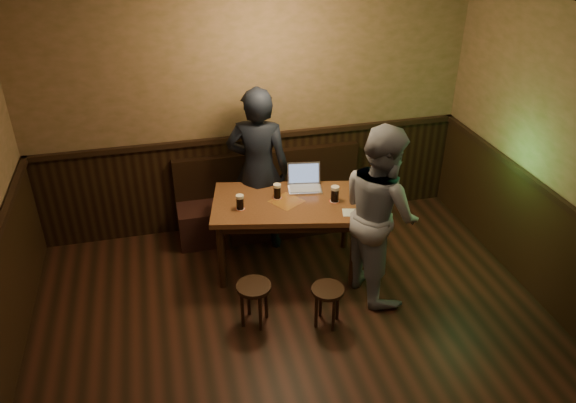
% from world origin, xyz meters
% --- Properties ---
extents(room, '(5.04, 6.04, 2.84)m').
position_xyz_m(room, '(0.00, 0.22, 1.20)').
color(room, black).
rests_on(room, ground).
extents(bench, '(2.20, 0.50, 0.95)m').
position_xyz_m(bench, '(0.15, 2.75, 0.31)').
color(bench, black).
rests_on(bench, ground).
extents(pub_table, '(1.66, 1.17, 0.82)m').
position_xyz_m(pub_table, '(0.15, 1.97, 0.70)').
color(pub_table, brown).
rests_on(pub_table, ground).
extents(stool_left, '(0.40, 0.40, 0.44)m').
position_xyz_m(stool_left, '(-0.36, 1.16, 0.35)').
color(stool_left, black).
rests_on(stool_left, ground).
extents(stool_right, '(0.38, 0.38, 0.42)m').
position_xyz_m(stool_right, '(0.30, 0.98, 0.33)').
color(stool_right, black).
rests_on(stool_right, ground).
extents(pint_left, '(0.10, 0.10, 0.16)m').
position_xyz_m(pint_left, '(-0.34, 1.94, 0.89)').
color(pint_left, '#B23415').
rests_on(pint_left, pub_table).
extents(pint_mid, '(0.10, 0.10, 0.16)m').
position_xyz_m(pint_mid, '(0.07, 2.07, 0.89)').
color(pint_mid, '#B23415').
rests_on(pint_mid, pub_table).
extents(pint_right, '(0.11, 0.11, 0.17)m').
position_xyz_m(pint_right, '(0.63, 1.86, 0.90)').
color(pint_right, '#B23415').
rests_on(pint_right, pub_table).
extents(laptop, '(0.39, 0.33, 0.25)m').
position_xyz_m(laptop, '(0.40, 2.22, 0.88)').
color(laptop, silver).
rests_on(laptop, pub_table).
extents(menu, '(0.25, 0.20, 0.00)m').
position_xyz_m(menu, '(0.74, 1.59, 0.81)').
color(menu, silver).
rests_on(menu, pub_table).
extents(person_suit, '(0.80, 0.65, 1.88)m').
position_xyz_m(person_suit, '(-0.04, 2.48, 0.94)').
color(person_suit, black).
rests_on(person_suit, ground).
extents(person_grey, '(0.79, 0.96, 1.80)m').
position_xyz_m(person_grey, '(0.93, 1.40, 0.90)').
color(person_grey, gray).
rests_on(person_grey, ground).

